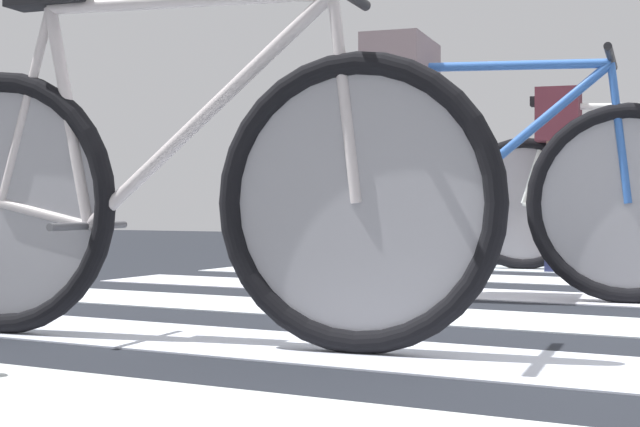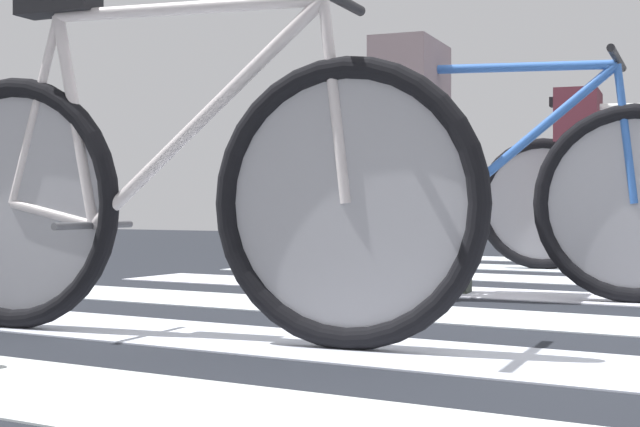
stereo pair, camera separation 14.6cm
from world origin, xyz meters
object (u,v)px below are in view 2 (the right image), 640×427
bicycle_2_of_3 (491,196)px  bicycle_3_of_3 (640,199)px  cyclist_3_of_3 (579,154)px  bicycle_1_of_3 (165,193)px  cyclist_2_of_3 (412,131)px

bicycle_2_of_3 → bicycle_3_of_3: 1.74m
bicycle_2_of_3 → cyclist_3_of_3: 1.70m
cyclist_3_of_3 → bicycle_1_of_3: bearing=-104.2°
cyclist_3_of_3 → cyclist_2_of_3: bearing=-105.9°
bicycle_2_of_3 → bicycle_3_of_3: size_ratio=1.00×
bicycle_1_of_3 → cyclist_3_of_3: 3.16m
cyclist_2_of_3 → bicycle_3_of_3: bearing=66.1°
bicycle_1_of_3 → bicycle_3_of_3: 3.24m
cyclist_2_of_3 → bicycle_3_of_3: size_ratio=0.57×
cyclist_2_of_3 → bicycle_3_of_3: (0.49, 1.78, -0.25)m
bicycle_1_of_3 → bicycle_2_of_3: (0.37, 1.46, 0.00)m
cyclist_2_of_3 → cyclist_3_of_3: bearing=75.4°
bicycle_2_of_3 → cyclist_2_of_3: size_ratio=1.75×
cyclist_2_of_3 → cyclist_3_of_3: (0.19, 1.73, -0.02)m
bicycle_3_of_3 → cyclist_3_of_3: 0.39m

